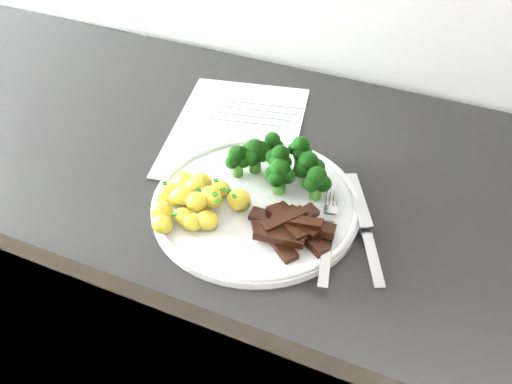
% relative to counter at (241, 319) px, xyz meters
% --- Properties ---
extents(counter, '(2.41, 0.60, 0.90)m').
position_rel_counter_xyz_m(counter, '(0.00, 0.00, 0.00)').
color(counter, black).
rests_on(counter, ground).
extents(recipe_paper, '(0.28, 0.35, 0.00)m').
position_rel_counter_xyz_m(recipe_paper, '(-0.03, 0.06, 0.45)').
color(recipe_paper, white).
rests_on(recipe_paper, counter).
extents(plate, '(0.31, 0.31, 0.02)m').
position_rel_counter_xyz_m(plate, '(0.08, -0.10, 0.46)').
color(plate, white).
rests_on(plate, counter).
extents(broccoli, '(0.17, 0.10, 0.06)m').
position_rel_counter_xyz_m(broccoli, '(0.09, -0.04, 0.50)').
color(broccoli, '#326C1E').
rests_on(broccoli, plate).
extents(potatoes, '(0.13, 0.13, 0.04)m').
position_rel_counter_xyz_m(potatoes, '(0.00, -0.15, 0.48)').
color(potatoes, yellow).
rests_on(potatoes, plate).
extents(beef_strips, '(0.13, 0.10, 0.03)m').
position_rel_counter_xyz_m(beef_strips, '(0.15, -0.14, 0.48)').
color(beef_strips, black).
rests_on(beef_strips, plate).
extents(fork, '(0.06, 0.19, 0.02)m').
position_rel_counter_xyz_m(fork, '(0.20, -0.13, 0.47)').
color(fork, silver).
rests_on(fork, plate).
extents(knife, '(0.11, 0.20, 0.02)m').
position_rel_counter_xyz_m(knife, '(0.25, -0.11, 0.46)').
color(knife, silver).
rests_on(knife, plate).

